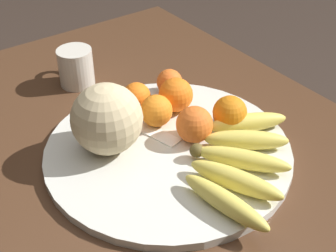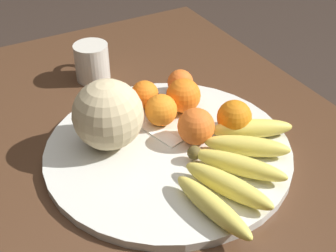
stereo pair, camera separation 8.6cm
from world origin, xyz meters
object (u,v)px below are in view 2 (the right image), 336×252
kitchen_table (162,216)px  banana_bunch (236,164)px  melon (108,115)px  fruit_bowl (168,150)px  orange_back_left (161,110)px  orange_side_extra (183,96)px  orange_mid_center (145,95)px  orange_front_right (196,126)px  orange_top_small (122,103)px  ceramic_mug (92,61)px  orange_front_left (180,82)px  orange_back_right (234,117)px  produce_tag (160,134)px

kitchen_table → banana_bunch: size_ratio=4.53×
melon → kitchen_table: bearing=23.9°
kitchen_table → fruit_bowl: bearing=140.9°
orange_back_left → orange_side_extra: bearing=107.2°
orange_mid_center → melon: bearing=-55.0°
melon → orange_front_right: (0.07, 0.15, -0.03)m
banana_bunch → kitchen_table: bearing=-160.0°
orange_top_small → ceramic_mug: 0.20m
orange_front_left → orange_back_left: size_ratio=0.88×
banana_bunch → orange_side_extra: bearing=137.9°
banana_bunch → orange_mid_center: 0.27m
orange_back_left → orange_top_small: size_ratio=1.10×
fruit_bowl → orange_back_right: bearing=82.2°
kitchen_table → produce_tag: bearing=153.3°
orange_front_right → produce_tag: size_ratio=0.71×
orange_front_left → orange_mid_center: bearing=-84.9°
fruit_bowl → orange_mid_center: size_ratio=7.87×
banana_bunch → orange_front_left: orange_front_left is taller
orange_mid_center → ceramic_mug: ceramic_mug is taller
kitchen_table → orange_mid_center: size_ratio=22.09×
orange_front_left → melon: bearing=-66.8°
orange_mid_center → orange_top_small: (0.01, -0.06, -0.00)m
melon → banana_bunch: size_ratio=0.46×
orange_top_small → produce_tag: bearing=21.4°
orange_side_extra → ceramic_mug: bearing=-156.6°
kitchen_table → orange_side_extra: orange_side_extra is taller
fruit_bowl → orange_back_right: (0.02, 0.14, 0.04)m
kitchen_table → fruit_bowl: size_ratio=2.81×
orange_front_left → orange_mid_center: orange_mid_center is taller
orange_front_left → orange_top_small: size_ratio=0.96×
orange_front_left → orange_back_right: bearing=7.2°
kitchen_table → orange_front_right: size_ratio=18.49×
orange_front_left → fruit_bowl: bearing=-37.1°
orange_back_left → orange_back_right: size_ratio=0.95×
orange_front_right → orange_back_right: bearing=83.7°
orange_back_right → orange_top_small: bearing=-133.0°
melon → orange_front_right: 0.17m
orange_back_left → orange_mid_center: bearing=-179.0°
banana_bunch → orange_top_small: 0.28m
orange_side_extra → produce_tag: 0.10m
melon → ceramic_mug: size_ratio=1.17×
ceramic_mug → orange_mid_center: bearing=12.3°
melon → ceramic_mug: 0.29m
orange_side_extra → produce_tag: size_ratio=0.72×
orange_top_small → ceramic_mug: size_ratio=0.52×
orange_front_right → produce_tag: 0.08m
orange_back_right → orange_side_extra: 0.12m
orange_top_small → orange_side_extra: bearing=69.5°
orange_mid_center → orange_top_small: same height
orange_back_left → produce_tag: size_ratio=0.65×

